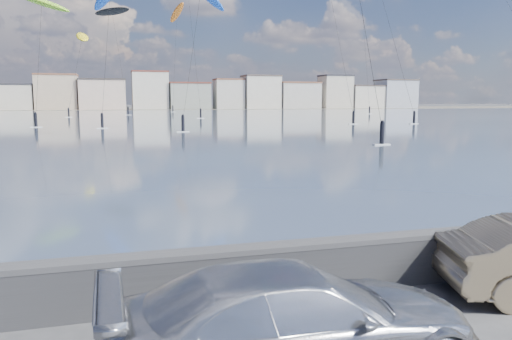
{
  "coord_description": "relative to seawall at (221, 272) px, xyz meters",
  "views": [
    {
      "loc": [
        -1.7,
        -5.64,
        3.62
      ],
      "look_at": [
        1.0,
        4.0,
        2.2
      ],
      "focal_mm": 35.0,
      "sensor_mm": 36.0,
      "label": 1
    }
  ],
  "objects": [
    {
      "name": "far_shore_strip",
      "position": [
        0.0,
        197.3,
        -0.57
      ],
      "size": [
        500.0,
        60.0,
        0.0
      ],
      "primitive_type": "cube",
      "color": "#4C473D",
      "rests_on": "ground"
    },
    {
      "name": "car_silver",
      "position": [
        0.48,
        -2.5,
        0.15
      ],
      "size": [
        5.08,
        2.15,
        1.46
      ],
      "primitive_type": "imported",
      "rotation": [
        0.0,
        0.0,
        1.59
      ],
      "color": "#ADAEB4",
      "rests_on": "ground"
    },
    {
      "name": "far_buildings",
      "position": [
        1.31,
        183.3,
        5.44
      ],
      "size": [
        240.79,
        13.26,
        14.6
      ],
      "color": "gray",
      "rests_on": "ground"
    },
    {
      "name": "kitesurfer_13",
      "position": [
        -11.92,
        76.19,
        17.57
      ],
      "size": [
        10.2,
        18.51,
        20.54
      ],
      "color": "#8CD826",
      "rests_on": "ground"
    },
    {
      "name": "kitesurfer_7",
      "position": [
        -1.6,
        121.52,
        23.95
      ],
      "size": [
        9.69,
        13.13,
        26.12
      ],
      "color": "black",
      "rests_on": "ground"
    },
    {
      "name": "seawall",
      "position": [
        0.0,
        0.0,
        0.0
      ],
      "size": [
        400.0,
        0.36,
        1.08
      ],
      "color": "#28282B",
      "rests_on": "ground"
    },
    {
      "name": "kitesurfer_12",
      "position": [
        -8.02,
        107.1,
        16.08
      ],
      "size": [
        5.52,
        10.97,
        18.64
      ],
      "color": "yellow",
      "rests_on": "ground"
    },
    {
      "name": "kitesurfer_8",
      "position": [
        17.76,
        151.94,
        29.4
      ],
      "size": [
        6.69,
        17.51,
        33.31
      ],
      "color": "orange",
      "rests_on": "ground"
    },
    {
      "name": "bay_water",
      "position": [
        0.0,
        88.8,
        -0.58
      ],
      "size": [
        500.0,
        177.0,
        0.0
      ],
      "primitive_type": "cube",
      "color": "#424F68",
      "rests_on": "ground"
    }
  ]
}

